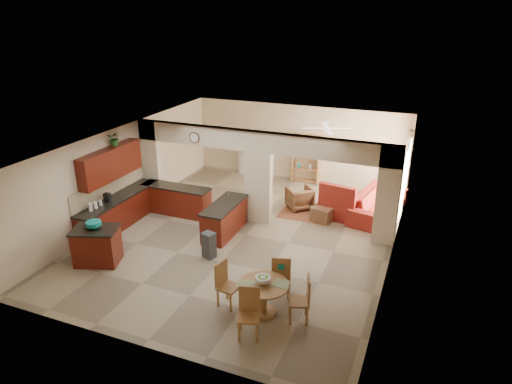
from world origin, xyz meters
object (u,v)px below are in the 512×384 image
at_px(kitchen_island, 97,246).
at_px(dining_table, 263,294).
at_px(sofa, 378,203).
at_px(armchair, 300,198).

relative_size(kitchen_island, dining_table, 1.22).
bearing_deg(sofa, kitchen_island, 143.44).
bearing_deg(armchair, dining_table, 58.07).
height_order(sofa, armchair, sofa).
bearing_deg(sofa, dining_table, 176.92).
xyz_separation_m(dining_table, sofa, (1.53, 5.98, -0.09)).
height_order(dining_table, armchair, dining_table).
distance_m(kitchen_island, sofa, 8.33).
bearing_deg(sofa, armchair, 110.78).
relative_size(sofa, armchair, 3.55).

